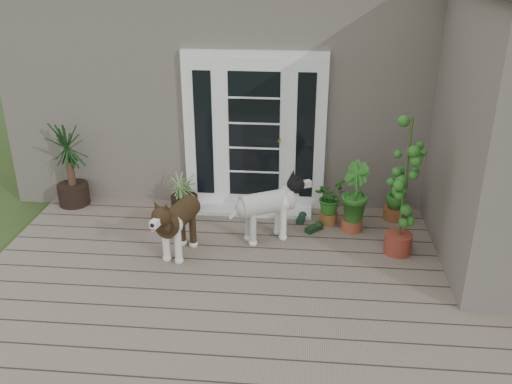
{
  "coord_description": "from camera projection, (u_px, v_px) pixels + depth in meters",
  "views": [
    {
      "loc": [
        0.48,
        -4.54,
        3.52
      ],
      "look_at": [
        -0.1,
        1.75,
        0.7
      ],
      "focal_mm": 39.37,
      "sensor_mm": 36.0,
      "label": 1
    }
  ],
  "objects": [
    {
      "name": "herb_c",
      "position": [
        395.0,
        202.0,
        7.45
      ],
      "size": [
        0.43,
        0.43,
        0.49
      ],
      "primitive_type": "imported",
      "rotation": [
        0.0,
        0.0,
        4.19
      ],
      "color": "#244F16",
      "rests_on": "deck"
    },
    {
      "name": "door_step",
      "position": [
        253.0,
        209.0,
        7.74
      ],
      "size": [
        1.6,
        0.4,
        0.05
      ],
      "primitive_type": "cube",
      "color": "white",
      "rests_on": "deck"
    },
    {
      "name": "white_dog",
      "position": [
        266.0,
        213.0,
        6.87
      ],
      "size": [
        0.95,
        0.74,
        0.73
      ],
      "primitive_type": null,
      "rotation": [
        0.0,
        0.0,
        -1.09
      ],
      "color": "white",
      "rests_on": "deck"
    },
    {
      "name": "house_main",
      "position": [
        278.0,
        73.0,
        9.2
      ],
      "size": [
        7.4,
        4.0,
        3.1
      ],
      "primitive_type": "cube",
      "color": "#665E54",
      "rests_on": "ground"
    },
    {
      "name": "clog_right",
      "position": [
        314.0,
        228.0,
        7.21
      ],
      "size": [
        0.29,
        0.3,
        0.09
      ],
      "primitive_type": null,
      "rotation": [
        0.0,
        0.0,
        -0.74
      ],
      "color": "black",
      "rests_on": "deck"
    },
    {
      "name": "yucca",
      "position": [
        70.0,
        165.0,
        7.73
      ],
      "size": [
        0.88,
        0.88,
        1.18
      ],
      "primitive_type": null,
      "rotation": [
        0.0,
        0.0,
        0.08
      ],
      "color": "black",
      "rests_on": "deck"
    },
    {
      "name": "clog_left",
      "position": [
        301.0,
        218.0,
        7.46
      ],
      "size": [
        0.18,
        0.29,
        0.08
      ],
      "primitive_type": null,
      "rotation": [
        0.0,
        0.0,
        -0.22
      ],
      "color": "black",
      "rests_on": "deck"
    },
    {
      "name": "door_unit",
      "position": [
        254.0,
        132.0,
        7.5
      ],
      "size": [
        1.9,
        0.14,
        2.15
      ],
      "primitive_type": "cube",
      "color": "white",
      "rests_on": "deck"
    },
    {
      "name": "herb_b",
      "position": [
        353.0,
        206.0,
        7.11
      ],
      "size": [
        0.57,
        0.57,
        0.68
      ],
      "primitive_type": "imported",
      "rotation": [
        0.0,
        0.0,
        1.88
      ],
      "color": "#1B6121",
      "rests_on": "deck"
    },
    {
      "name": "deck",
      "position": [
        254.0,
        299.0,
        5.94
      ],
      "size": [
        6.2,
        4.6,
        0.12
      ],
      "primitive_type": "cube",
      "color": "#6B5B4C",
      "rests_on": "ground"
    },
    {
      "name": "brindle_dog",
      "position": [
        179.0,
        226.0,
        6.55
      ],
      "size": [
        0.58,
        0.94,
        0.73
      ],
      "primitive_type": null,
      "rotation": [
        0.0,
        0.0,
        2.89
      ],
      "color": "#3B2915",
      "rests_on": "deck"
    },
    {
      "name": "spider_plant",
      "position": [
        184.0,
        190.0,
        7.6
      ],
      "size": [
        0.75,
        0.75,
        0.65
      ],
      "primitive_type": null,
      "rotation": [
        0.0,
        0.0,
        -0.29
      ],
      "color": "#798F58",
      "rests_on": "deck"
    },
    {
      "name": "herb_a",
      "position": [
        329.0,
        205.0,
        7.31
      ],
      "size": [
        0.56,
        0.56,
        0.53
      ],
      "primitive_type": "imported",
      "rotation": [
        0.0,
        0.0,
        1.11
      ],
      "color": "#2A601B",
      "rests_on": "deck"
    },
    {
      "name": "sapling",
      "position": [
        405.0,
        186.0,
        6.37
      ],
      "size": [
        0.58,
        0.58,
        1.74
      ],
      "primitive_type": null,
      "rotation": [
        0.0,
        0.0,
        0.15
      ],
      "color": "#285D1A",
      "rests_on": "deck"
    }
  ]
}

